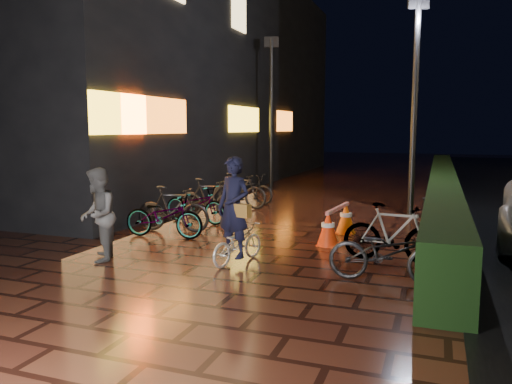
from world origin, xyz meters
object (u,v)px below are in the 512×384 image
at_px(cyclist, 236,224).
at_px(cart_assembly, 436,219).
at_px(traffic_barrier, 337,223).
at_px(bystander_person, 98,215).

xyz_separation_m(cyclist, cart_assembly, (3.18, 2.82, -0.19)).
xyz_separation_m(cyclist, traffic_barrier, (1.27, 2.45, -0.34)).
height_order(bystander_person, cart_assembly, bystander_person).
relative_size(cyclist, cart_assembly, 1.93).
relative_size(cyclist, traffic_barrier, 1.07).
bearing_deg(traffic_barrier, cart_assembly, 10.86).
xyz_separation_m(bystander_person, cyclist, (2.28, 0.67, -0.13)).
bearing_deg(bystander_person, traffic_barrier, 101.54).
bearing_deg(cyclist, bystander_person, -163.69).
relative_size(bystander_person, cyclist, 0.89).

